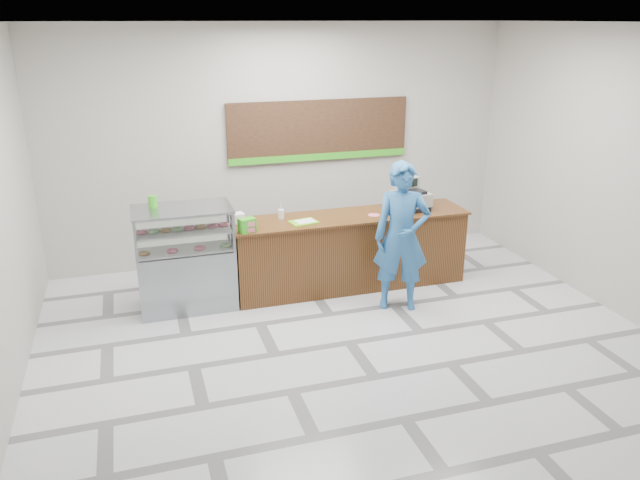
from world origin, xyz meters
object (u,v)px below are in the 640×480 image
object	(u,v)px
cash_register	(410,198)
customer	(402,237)
serving_tray	(304,222)
display_case	(185,257)
sales_counter	(350,251)

from	to	relation	value
cash_register	customer	bearing A→B (deg)	-129.28
cash_register	customer	distance (m)	1.02
serving_tray	customer	bearing A→B (deg)	-43.65
display_case	cash_register	bearing A→B (deg)	0.72
sales_counter	serving_tray	distance (m)	0.87
cash_register	serving_tray	world-z (taller)	cash_register
sales_counter	display_case	distance (m)	2.23
display_case	serving_tray	bearing A→B (deg)	-4.60
customer	display_case	bearing A→B (deg)	-176.58
sales_counter	customer	distance (m)	1.00
display_case	serving_tray	size ratio (longest dim) A/B	3.45
serving_tray	customer	size ratio (longest dim) A/B	0.20
display_case	serving_tray	distance (m)	1.58
display_case	cash_register	distance (m)	3.15
sales_counter	cash_register	xyz separation A→B (m)	(0.89, 0.04, 0.67)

